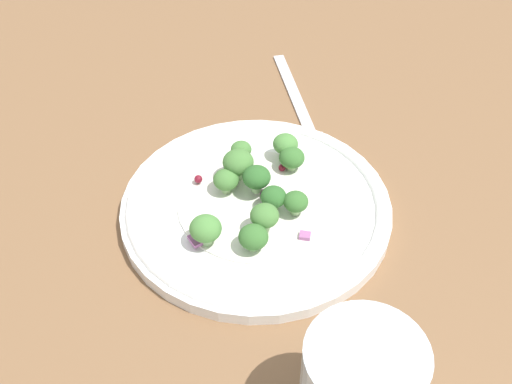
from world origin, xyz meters
The scene contains 21 objects.
ground_plane centered at (0.00, 0.00, -1.00)cm, with size 180.00×180.00×2.00cm, color brown.
plate centered at (-0.52, 2.32, 0.86)cm, with size 24.61×24.61×1.70cm.
dressing_pool centered at (-0.52, 2.32, 1.30)cm, with size 14.27×14.27×0.20cm, color white.
broccoli_floret_0 centered at (-5.23, -0.82, 2.72)cm, with size 2.44×2.44×2.47cm.
broccoli_floret_1 centered at (5.08, 5.42, 3.06)cm, with size 2.74×2.74×2.77cm.
broccoli_floret_2 centered at (-0.94, 1.31, 3.43)cm, with size 2.56×2.56×2.59cm.
broccoli_floret_3 centered at (-5.25, -2.50, 3.06)cm, with size 2.43×2.43×2.46cm.
broccoli_floret_4 centered at (0.06, 5.89, 3.29)cm, with size 2.49×2.49×2.52cm.
broccoli_floret_5 centered at (-1.69, 3.61, 2.84)cm, with size 2.32×2.32×2.35cm.
broccoli_floret_6 centered at (-3.33, 4.80, 2.81)cm, with size 2.22×2.22×2.25cm.
broccoli_floret_7 centered at (1.54, 7.40, 2.76)cm, with size 2.53×2.53×2.56cm.
broccoli_floret_8 centered at (-0.03, -1.05, 3.51)cm, with size 2.88×2.88×2.91cm.
broccoli_floret_9 centered at (-1.18, -3.70, 2.59)cm, with size 2.01×2.01×2.04cm.
broccoli_floret_10 centered at (1.53, 0.16, 2.74)cm, with size 2.36×2.36×2.39cm.
cranberry_0 centered at (3.67, -1.84, 1.94)cm, with size 0.78×0.78×0.78cm, color maroon.
cranberry_1 centered at (1.04, -1.99, 1.59)cm, with size 0.77×0.77×0.77cm, color #4C0A14.
cranberry_2 centered at (-4.33, -0.92, 1.69)cm, with size 0.70×0.70×0.70cm, color maroon.
onion_bit_0 centered at (5.78, 5.10, 1.72)cm, with size 1.28×1.38×0.34cm, color #934C84.
onion_bit_1 centered at (-3.03, 7.73, 1.59)cm, with size 0.97×0.83×0.39cm, color #A35B93.
onion_bit_2 centered at (-1.66, 2.01, 1.73)cm, with size 0.88×1.14×0.46cm, color #934C84.
fork centered at (-10.37, -10.80, 0.25)cm, with size 4.41×18.67×0.50cm.
Camera 1 is at (13.77, 41.99, 43.86)cm, focal length 46.40 mm.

